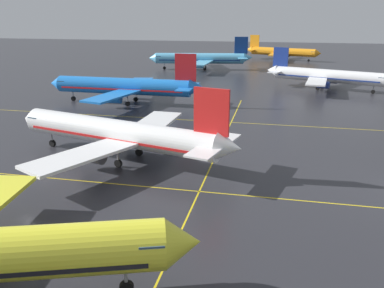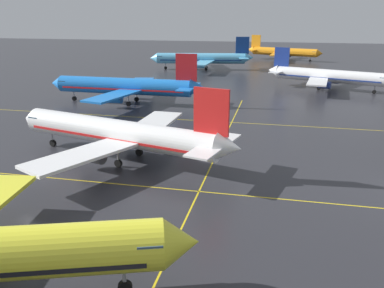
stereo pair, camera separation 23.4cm
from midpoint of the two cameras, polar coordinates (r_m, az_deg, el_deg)
airliner_second_row at (r=59.18m, az=-10.38°, el=1.49°), size 37.71×32.11×11.87m
airliner_third_row at (r=97.25m, az=-9.55°, el=8.07°), size 38.70×33.49×12.07m
airliner_far_left_stand at (r=120.74m, az=18.47°, el=9.17°), size 34.66×29.68×11.10m
airliner_far_right_stand at (r=155.81m, az=1.25°, el=12.06°), size 39.39×33.58×12.27m
airliner_distant_taxiway at (r=192.73m, az=12.62°, el=12.67°), size 34.42×29.39×10.92m
taxiway_markings at (r=49.19m, az=0.89°, el=-6.76°), size 138.23×109.46×0.01m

